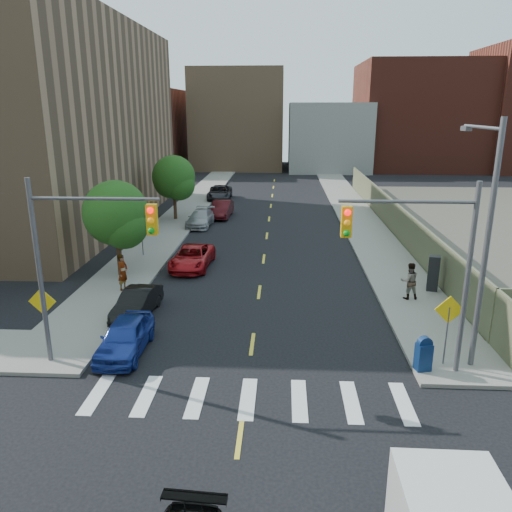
# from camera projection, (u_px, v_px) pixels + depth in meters

# --- Properties ---
(ground) EXTENTS (160.00, 160.00, 0.00)m
(ground) POSITION_uv_depth(u_px,v_px,m) (233.00, 486.00, 12.71)
(ground) COLOR black
(ground) RESTS_ON ground
(sidewalk_nw) EXTENTS (3.50, 73.00, 0.15)m
(sidewalk_nw) POSITION_uv_depth(u_px,v_px,m) (199.00, 198.00, 52.81)
(sidewalk_nw) COLOR gray
(sidewalk_nw) RESTS_ON ground
(sidewalk_ne) EXTENTS (3.50, 73.00, 0.15)m
(sidewalk_ne) POSITION_uv_depth(u_px,v_px,m) (346.00, 200.00, 52.01)
(sidewalk_ne) COLOR gray
(sidewalk_ne) RESTS_ON ground
(fence_north) EXTENTS (0.12, 44.00, 2.50)m
(fence_north) POSITION_uv_depth(u_px,v_px,m) (391.00, 216.00, 38.66)
(fence_north) COLOR #6D714F
(fence_north) RESTS_ON ground
(bg_bldg_west) EXTENTS (14.00, 18.00, 12.00)m
(bg_bldg_west) POSITION_uv_depth(u_px,v_px,m) (138.00, 129.00, 79.14)
(bg_bldg_west) COLOR #592319
(bg_bldg_west) RESTS_ON ground
(bg_bldg_midwest) EXTENTS (14.00, 16.00, 15.00)m
(bg_bldg_midwest) POSITION_uv_depth(u_px,v_px,m) (239.00, 119.00, 79.80)
(bg_bldg_midwest) COLOR #8C6B4C
(bg_bldg_midwest) RESTS_ON ground
(bg_bldg_center) EXTENTS (12.00, 16.00, 10.00)m
(bg_bldg_center) POSITION_uv_depth(u_px,v_px,m) (327.00, 136.00, 77.87)
(bg_bldg_center) COLOR gray
(bg_bldg_center) RESTS_ON ground
(bg_bldg_east) EXTENTS (18.00, 18.00, 16.00)m
(bg_bldg_east) POSITION_uv_depth(u_px,v_px,m) (417.00, 116.00, 78.21)
(bg_bldg_east) COLOR #592319
(bg_bldg_east) RESTS_ON ground
(signal_nw) EXTENTS (4.59, 0.30, 7.00)m
(signal_nw) POSITION_uv_depth(u_px,v_px,m) (78.00, 249.00, 17.48)
(signal_nw) COLOR #59595E
(signal_nw) RESTS_ON ground
(signal_ne) EXTENTS (4.59, 0.30, 7.00)m
(signal_ne) POSITION_uv_depth(u_px,v_px,m) (425.00, 254.00, 16.86)
(signal_ne) COLOR #59595E
(signal_ne) RESTS_ON ground
(streetlight_ne) EXTENTS (0.25, 3.70, 9.00)m
(streetlight_ne) POSITION_uv_depth(u_px,v_px,m) (484.00, 228.00, 17.41)
(streetlight_ne) COLOR #59595E
(streetlight_ne) RESTS_ON ground
(warn_sign_nw) EXTENTS (1.06, 0.06, 2.83)m
(warn_sign_nw) POSITION_uv_depth(u_px,v_px,m) (43.00, 309.00, 18.77)
(warn_sign_nw) COLOR #59595E
(warn_sign_nw) RESTS_ON ground
(warn_sign_ne) EXTENTS (1.06, 0.06, 2.83)m
(warn_sign_ne) POSITION_uv_depth(u_px,v_px,m) (448.00, 318.00, 18.00)
(warn_sign_ne) COLOR #59595E
(warn_sign_ne) RESTS_ON ground
(warn_sign_midwest) EXTENTS (1.06, 0.06, 2.83)m
(warn_sign_midwest) POSITION_uv_depth(u_px,v_px,m) (141.00, 227.00, 31.69)
(warn_sign_midwest) COLOR #59595E
(warn_sign_midwest) RESTS_ON ground
(tree_west_near) EXTENTS (3.66, 3.64, 5.52)m
(tree_west_near) POSITION_uv_depth(u_px,v_px,m) (116.00, 217.00, 27.49)
(tree_west_near) COLOR #332114
(tree_west_near) RESTS_ON ground
(tree_west_far) EXTENTS (3.66, 3.64, 5.52)m
(tree_west_far) POSITION_uv_depth(u_px,v_px,m) (174.00, 180.00, 41.85)
(tree_west_far) COLOR #332114
(tree_west_far) RESTS_ON ground
(parked_car_blue) EXTENTS (1.61, 4.00, 1.36)m
(parked_car_blue) POSITION_uv_depth(u_px,v_px,m) (125.00, 337.00, 19.47)
(parked_car_blue) COLOR navy
(parked_car_blue) RESTS_ON ground
(parked_car_black) EXTENTS (1.65, 3.85, 1.23)m
(parked_car_black) POSITION_uv_depth(u_px,v_px,m) (137.00, 303.00, 23.02)
(parked_car_black) COLOR black
(parked_car_black) RESTS_ON ground
(parked_car_red) EXTENTS (2.37, 4.76, 1.30)m
(parked_car_red) POSITION_uv_depth(u_px,v_px,m) (192.00, 257.00, 29.96)
(parked_car_red) COLOR #A31015
(parked_car_red) RESTS_ON ground
(parked_car_silver) EXTENTS (2.04, 4.55, 1.30)m
(parked_car_silver) POSITION_uv_depth(u_px,v_px,m) (201.00, 218.00, 40.53)
(parked_car_silver) COLOR #939699
(parked_car_silver) RESTS_ON ground
(parked_car_white) EXTENTS (1.75, 3.72, 1.23)m
(parked_car_white) POSITION_uv_depth(u_px,v_px,m) (201.00, 219.00, 40.54)
(parked_car_white) COLOR silver
(parked_car_white) RESTS_ON ground
(parked_car_maroon) EXTENTS (1.75, 4.48, 1.45)m
(parked_car_maroon) POSITION_uv_depth(u_px,v_px,m) (222.00, 209.00, 43.85)
(parked_car_maroon) COLOR #3E0C10
(parked_car_maroon) RESTS_ON ground
(parked_car_grey) EXTENTS (2.65, 5.33, 1.45)m
(parked_car_grey) POSITION_uv_depth(u_px,v_px,m) (220.00, 193.00, 52.23)
(parked_car_grey) COLOR black
(parked_car_grey) RESTS_ON ground
(mailbox) EXTENTS (0.61, 0.52, 1.30)m
(mailbox) POSITION_uv_depth(u_px,v_px,m) (424.00, 354.00, 17.91)
(mailbox) COLOR navy
(mailbox) RESTS_ON sidewalk_ne
(payphone) EXTENTS (0.65, 0.58, 1.85)m
(payphone) POSITION_uv_depth(u_px,v_px,m) (433.00, 273.00, 25.69)
(payphone) COLOR black
(payphone) RESTS_ON sidewalk_ne
(pedestrian_west) EXTENTS (0.62, 0.79, 1.91)m
(pedestrian_west) POSITION_uv_depth(u_px,v_px,m) (123.00, 272.00, 25.80)
(pedestrian_west) COLOR gray
(pedestrian_west) RESTS_ON sidewalk_nw
(pedestrian_east) EXTENTS (0.98, 0.81, 1.85)m
(pedestrian_east) POSITION_uv_depth(u_px,v_px,m) (409.00, 281.00, 24.58)
(pedestrian_east) COLOR gray
(pedestrian_east) RESTS_ON sidewalk_ne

